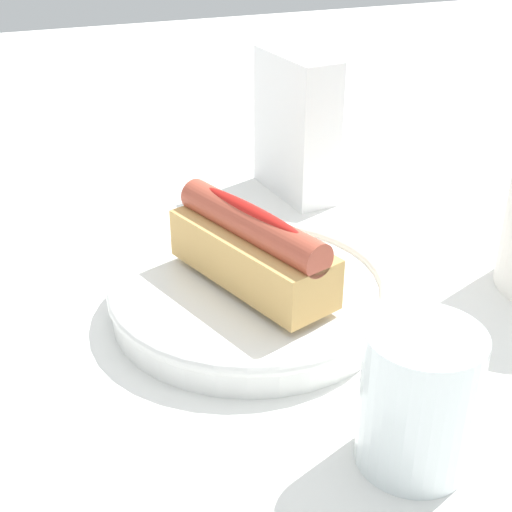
# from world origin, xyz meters

# --- Properties ---
(ground_plane) EXTENTS (2.40, 2.40, 0.00)m
(ground_plane) POSITION_xyz_m (0.00, 0.00, 0.00)
(ground_plane) COLOR white
(serving_bowl) EXTENTS (0.23, 0.23, 0.03)m
(serving_bowl) POSITION_xyz_m (0.02, 0.00, 0.02)
(serving_bowl) COLOR white
(serving_bowl) RESTS_ON ground_plane
(hotdog_front) EXTENTS (0.16, 0.09, 0.06)m
(hotdog_front) POSITION_xyz_m (0.02, 0.00, 0.06)
(hotdog_front) COLOR tan
(hotdog_front) RESTS_ON serving_bowl
(water_glass) EXTENTS (0.07, 0.07, 0.09)m
(water_glass) POSITION_xyz_m (0.21, 0.03, 0.04)
(water_glass) COLOR white
(water_glass) RESTS_ON ground_plane
(napkin_box) EXTENTS (0.11, 0.05, 0.15)m
(napkin_box) POSITION_xyz_m (-0.18, 0.13, 0.07)
(napkin_box) COLOR white
(napkin_box) RESTS_ON ground_plane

